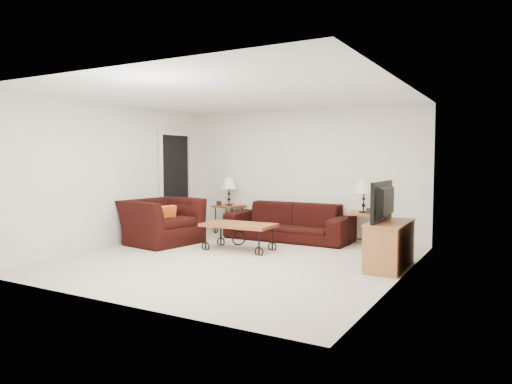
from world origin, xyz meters
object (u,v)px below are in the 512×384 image
side_table_right (363,229)px  lamp_right (364,196)px  backpack (326,235)px  side_table_left (229,219)px  sofa (289,222)px  armchair (162,221)px  lamp_left (229,191)px  tv_stand (390,245)px  coffee_table (239,237)px  television (389,202)px

side_table_right → lamp_right: size_ratio=1.00×
lamp_right → backpack: lamp_right is taller
side_table_left → side_table_right: 2.87m
sofa → side_table_right: (1.40, 0.18, -0.06)m
lamp_right → armchair: 3.68m
sofa → lamp_left: bearing=173.0°
side_table_right → tv_stand: bearing=-61.9°
coffee_table → television: 2.64m
side_table_left → tv_stand: (3.73, -1.61, 0.04)m
side_table_left → coffee_table: (1.17, -1.51, -0.06)m
tv_stand → side_table_right: bearing=118.1°
tv_stand → lamp_right: bearing=118.1°
tv_stand → backpack: 1.84m
side_table_left → lamp_left: bearing=0.0°
lamp_right → tv_stand: bearing=-61.9°
sofa → side_table_left: (-1.47, 0.18, -0.06)m
side_table_right → television: (0.84, -1.61, 0.65)m
side_table_left → sofa: bearing=-7.0°
sofa → coffee_table: bearing=-102.6°
armchair → television: size_ratio=1.27×
lamp_right → backpack: 0.98m
coffee_table → backpack: bearing=43.4°
sofa → coffee_table: 1.37m
side_table_right → lamp_left: lamp_left is taller
coffee_table → backpack: 1.57m
side_table_right → television: television is taller
side_table_right → television: 1.93m
sofa → coffee_table: (-0.30, -1.33, -0.12)m
lamp_left → armchair: bearing=-102.7°
side_table_right → side_table_left: bearing=180.0°
lamp_left → side_table_left: bearing=0.0°
tv_stand → television: bearing=180.0°
side_table_right → backpack: side_table_right is taller
lamp_right → television: bearing=-62.4°
sofa → television: size_ratio=2.42×
lamp_right → armchair: size_ratio=0.47×
side_table_right → lamp_right: lamp_right is taller
sofa → side_table_right: bearing=7.3°
coffee_table → armchair: bearing=-173.9°
side_table_left → side_table_right: size_ratio=0.98×
sofa → backpack: bearing=-16.6°
lamp_left → tv_stand: 4.10m
armchair → tv_stand: armchair is taller
sofa → television: (2.24, -1.43, 0.60)m
sofa → lamp_right: size_ratio=4.07×
television → backpack: bearing=-130.2°
sofa → lamp_left: size_ratio=4.14×
armchair → lamp_left: bearing=-4.1°
coffee_table → tv_stand: tv_stand is taller
coffee_table → backpack: (1.14, 1.08, -0.03)m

